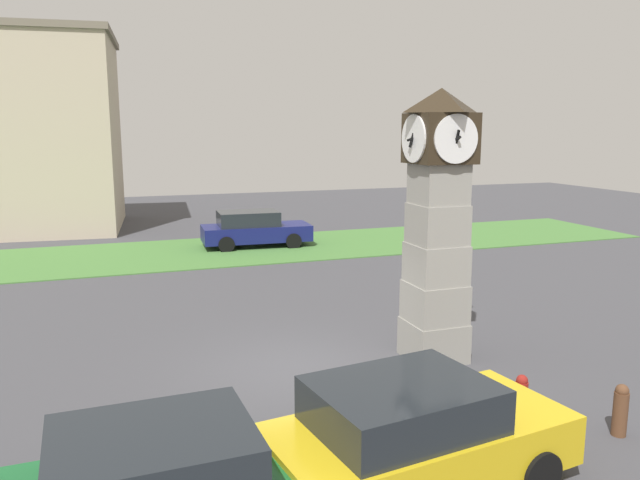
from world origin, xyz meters
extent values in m
plane|color=#424247|center=(0.00, 0.00, 0.00)|extent=(69.83, 69.83, 0.00)
cube|color=gray|center=(2.94, -0.40, 0.41)|extent=(1.14, 1.14, 0.83)
cube|color=gray|center=(2.94, -0.40, 1.24)|extent=(1.09, 1.09, 0.83)
cube|color=gray|center=(2.94, -0.40, 2.06)|extent=(1.05, 1.05, 0.83)
cube|color=gray|center=(2.94, -0.40, 2.89)|extent=(1.00, 1.00, 0.83)
cube|color=gray|center=(2.94, -0.40, 3.72)|extent=(0.95, 0.95, 0.83)
cube|color=#2D2316|center=(2.94, -0.40, 4.63)|extent=(1.15, 1.15, 1.00)
cylinder|color=white|center=(2.94, 0.20, 4.63)|extent=(0.95, 0.04, 0.95)
cube|color=black|center=(2.94, 0.23, 4.63)|extent=(0.06, 0.10, 0.22)
cube|color=black|center=(2.94, 0.23, 4.63)|extent=(0.04, 0.35, 0.16)
cylinder|color=white|center=(2.94, -0.99, 4.63)|extent=(0.95, 0.04, 0.95)
cube|color=black|center=(2.94, -1.02, 4.63)|extent=(0.06, 0.21, 0.12)
cube|color=black|center=(2.94, -1.02, 4.63)|extent=(0.04, 0.15, 0.35)
cylinder|color=white|center=(3.53, -0.40, 4.63)|extent=(0.04, 0.95, 0.95)
cube|color=black|center=(3.56, -0.40, 4.63)|extent=(0.15, 0.06, 0.20)
cube|color=black|center=(3.56, -0.40, 4.63)|extent=(0.35, 0.04, 0.16)
cylinder|color=white|center=(2.34, -0.40, 4.63)|extent=(0.04, 0.95, 0.95)
cube|color=black|center=(2.31, -0.40, 4.63)|extent=(0.21, 0.06, 0.11)
cube|color=black|center=(2.31, -0.40, 4.63)|extent=(0.13, 0.04, 0.35)
pyramid|color=#2D2316|center=(2.94, -0.40, 5.37)|extent=(1.21, 1.21, 0.49)
cylinder|color=brown|center=(4.04, -4.36, 0.36)|extent=(0.23, 0.23, 0.72)
sphere|color=brown|center=(4.04, -4.36, 0.75)|extent=(0.21, 0.21, 0.21)
cylinder|color=maroon|center=(2.76, -3.57, 0.38)|extent=(0.21, 0.21, 0.76)
sphere|color=maroon|center=(2.76, -3.57, 0.79)|extent=(0.19, 0.19, 0.19)
cylinder|color=#333338|center=(1.66, -2.69, 0.39)|extent=(0.25, 0.25, 0.78)
sphere|color=#333338|center=(1.66, -2.69, 0.82)|extent=(0.23, 0.23, 0.23)
cube|color=#1E2328|center=(-3.15, -4.76, 1.18)|extent=(2.33, 1.85, 0.61)
cylinder|color=black|center=(-1.60, -3.78, 0.32)|extent=(0.65, 0.24, 0.64)
cube|color=gold|center=(0.34, -4.59, 0.62)|extent=(4.38, 2.45, 0.69)
cube|color=#1E2328|center=(0.03, -4.63, 1.26)|extent=(2.50, 2.04, 0.59)
cylinder|color=black|center=(1.49, -3.52, 0.32)|extent=(0.66, 0.31, 0.64)
cylinder|color=black|center=(1.74, -5.31, 0.32)|extent=(0.66, 0.31, 0.64)
cylinder|color=black|center=(-1.06, -3.87, 0.32)|extent=(0.66, 0.31, 0.64)
cube|color=navy|center=(2.41, 13.25, 0.59)|extent=(4.48, 1.99, 0.64)
cube|color=#1E2328|center=(2.08, 13.27, 1.20)|extent=(2.50, 1.74, 0.59)
cylinder|color=black|center=(3.82, 14.02, 0.32)|extent=(0.65, 0.25, 0.64)
cylinder|color=black|center=(3.73, 12.35, 0.32)|extent=(0.65, 0.25, 0.64)
cylinder|color=black|center=(1.09, 14.16, 0.32)|extent=(0.65, 0.25, 0.64)
cylinder|color=black|center=(1.01, 12.49, 0.32)|extent=(0.65, 0.25, 0.64)
cube|color=#B7A88E|center=(-7.73, 21.49, 4.47)|extent=(10.80, 8.23, 8.95)
cube|color=#477A38|center=(-1.72, 12.80, 0.02)|extent=(41.90, 6.14, 0.04)
camera|label=1|loc=(-3.52, -11.50, 4.82)|focal=35.00mm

